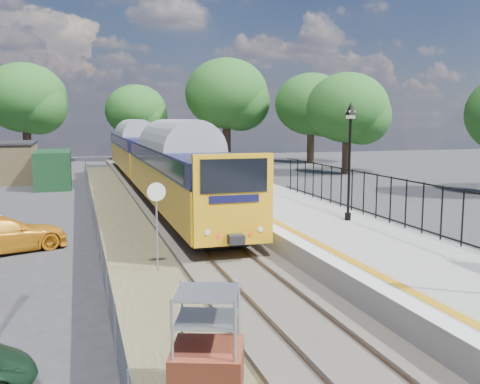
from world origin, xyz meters
name	(u,v)px	position (x,y,z in m)	size (l,w,h in m)	color
ground	(275,306)	(0.00, 0.00, 0.00)	(120.00, 120.00, 0.00)	#2D2D30
track_bed	(186,231)	(-0.47, 9.67, 0.09)	(5.90, 80.00, 0.29)	#473F38
platform	(302,223)	(4.20, 8.00, 0.45)	(5.00, 70.00, 0.90)	gray
platform_edge	(256,215)	(2.14, 8.00, 0.90)	(0.90, 70.00, 0.01)	silver
victorian_lamp_north	(350,133)	(5.30, 6.00, 4.30)	(0.44, 0.44, 4.60)	black
palisade_fence	(437,211)	(6.55, 2.24, 1.84)	(0.12, 26.00, 2.00)	black
wire_fence	(94,214)	(-4.20, 12.00, 0.60)	(0.06, 52.00, 1.20)	#999EA3
tree_line	(140,101)	(1.40, 42.00, 6.61)	(56.80, 43.80, 11.88)	#332319
train	(151,156)	(0.00, 24.33, 2.34)	(2.82, 40.83, 3.51)	gold
brick_plinth	(207,347)	(-2.78, -4.02, 0.94)	(1.56, 1.56, 1.97)	brown
speed_sign	(157,212)	(-2.50, 3.93, 1.98)	(0.58, 0.10, 2.90)	#999EA3
car_yellow	(2,235)	(-7.56, 8.23, 0.67)	(1.88, 4.62, 1.34)	orange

